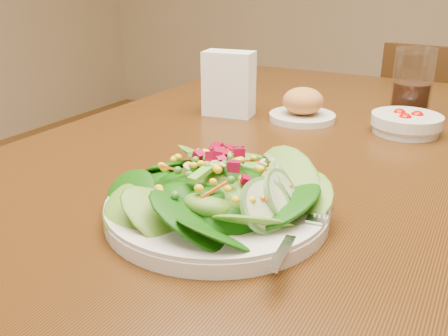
% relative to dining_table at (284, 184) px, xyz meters
% --- Properties ---
extents(dining_table, '(0.90, 1.40, 0.75)m').
position_rel_dining_table_xyz_m(dining_table, '(0.00, 0.00, 0.00)').
color(dining_table, '#492A0D').
rests_on(dining_table, ground_plane).
extents(chair_far, '(0.41, 0.41, 0.83)m').
position_rel_dining_table_xyz_m(chair_far, '(0.18, 1.03, -0.21)').
color(chair_far, '#3D220A').
rests_on(chair_far, ground_plane).
extents(salad_plate, '(0.30, 0.30, 0.09)m').
position_rel_dining_table_xyz_m(salad_plate, '(0.06, -0.37, 0.13)').
color(salad_plate, beige).
rests_on(salad_plate, dining_table).
extents(bread_plate, '(0.14, 0.14, 0.07)m').
position_rel_dining_table_xyz_m(bread_plate, '(-0.02, 0.13, 0.13)').
color(bread_plate, beige).
rests_on(bread_plate, dining_table).
extents(tomato_bowl, '(0.14, 0.14, 0.05)m').
position_rel_dining_table_xyz_m(tomato_bowl, '(0.20, 0.14, 0.12)').
color(tomato_bowl, beige).
rests_on(tomato_bowl, dining_table).
extents(drinking_glass, '(0.09, 0.09, 0.15)m').
position_rel_dining_table_xyz_m(drinking_glass, '(0.18, 0.28, 0.17)').
color(drinking_glass, silver).
rests_on(drinking_glass, dining_table).
extents(napkin_holder, '(0.12, 0.08, 0.14)m').
position_rel_dining_table_xyz_m(napkin_holder, '(-0.18, 0.09, 0.18)').
color(napkin_holder, white).
rests_on(napkin_holder, dining_table).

